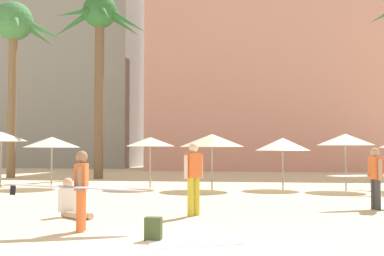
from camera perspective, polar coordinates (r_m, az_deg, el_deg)
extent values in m
cube|color=#DB9989|center=(41.11, 10.04, 7.07)|extent=(20.55, 10.61, 17.12)
cube|color=gray|center=(49.20, -13.91, 9.75)|extent=(13.14, 11.13, 24.31)
cylinder|color=brown|center=(26.83, -11.31, 4.07)|extent=(0.52, 0.52, 9.51)
sphere|color=#2D6B33|center=(27.79, -11.22, 13.86)|extent=(1.92, 1.92, 1.92)
cone|color=#2D6B33|center=(26.97, -8.06, 12.84)|extent=(2.51, 0.73, 1.72)
cone|color=#2D6B33|center=(28.71, -8.42, 12.41)|extent=(1.83, 2.41, 1.25)
cone|color=#2D6B33|center=(29.32, -11.24, 12.07)|extent=(1.24, 2.62, 1.29)
cone|color=#2D6B33|center=(28.24, -14.34, 12.22)|extent=(2.51, 0.59, 1.70)
cone|color=#2D6B33|center=(26.60, -14.07, 13.56)|extent=(1.68, 2.47, 1.36)
cone|color=#2D6B33|center=(26.05, -10.60, 13.62)|extent=(1.56, 2.45, 1.56)
cylinder|color=brown|center=(29.46, -21.15, 3.37)|extent=(0.50, 0.50, 9.28)
sphere|color=#428447|center=(30.29, -21.00, 12.13)|extent=(2.28, 2.28, 2.28)
cone|color=#428447|center=(29.65, -17.77, 11.31)|extent=(2.60, 0.91, 1.56)
cone|color=#428447|center=(31.16, -18.27, 10.75)|extent=(1.66, 2.52, 1.44)
cone|color=#428447|center=(31.86, -20.87, 10.41)|extent=(1.55, 2.53, 1.52)
cone|color=#428447|center=(28.47, -20.69, 12.01)|extent=(1.83, 2.43, 1.50)
cylinder|color=gray|center=(19.60, 11.04, -4.29)|extent=(0.06, 0.06, 2.12)
cone|color=white|center=(19.59, 11.02, -1.96)|extent=(2.27, 2.27, 0.53)
cylinder|color=gray|center=(19.84, -5.14, -4.25)|extent=(0.06, 0.06, 2.16)
cone|color=white|center=(19.83, -5.13, -1.68)|extent=(2.11, 2.11, 0.39)
cylinder|color=gray|center=(20.78, -16.80, -4.05)|extent=(0.06, 0.06, 2.18)
cone|color=white|center=(20.78, -16.77, -1.67)|extent=(2.42, 2.42, 0.45)
cylinder|color=gray|center=(18.98, 2.46, -4.17)|extent=(0.06, 0.06, 2.27)
cone|color=beige|center=(18.98, 2.45, -1.53)|extent=(2.65, 2.65, 0.52)
cylinder|color=gray|center=(22.06, -22.34, -3.57)|extent=(0.06, 0.06, 2.42)
cone|color=white|center=(22.07, -22.30, -0.96)|extent=(2.24, 2.24, 0.41)
cylinder|color=gray|center=(19.58, 18.29, -3.99)|extent=(0.06, 0.06, 2.27)
cone|color=white|center=(19.58, 18.25, -1.34)|extent=(2.25, 2.25, 0.46)
cube|color=white|center=(8.50, 0.10, -13.69)|extent=(1.83, 1.44, 0.01)
cube|color=#3D4B28|center=(8.58, -4.76, -12.19)|extent=(0.31, 0.19, 0.42)
cube|color=#313C20|center=(8.71, -4.55, -12.61)|extent=(0.21, 0.07, 0.18)
cylinder|color=#3D3D42|center=(13.67, 21.77, -7.60)|extent=(0.20, 0.20, 0.83)
cylinder|color=#3D3D42|center=(13.84, 21.36, -7.54)|extent=(0.20, 0.20, 0.83)
cube|color=orange|center=(13.71, 21.51, -4.60)|extent=(0.31, 0.44, 0.60)
sphere|color=tan|center=(13.70, 21.48, -2.76)|extent=(0.29, 0.29, 0.24)
cylinder|color=tan|center=(13.49, 22.03, -4.77)|extent=(0.12, 0.12, 0.57)
cylinder|color=tan|center=(13.93, 21.01, -4.72)|extent=(0.12, 0.12, 0.57)
ellipsoid|color=beige|center=(14.01, 21.22, -5.48)|extent=(2.79, 1.31, 0.09)
ellipsoid|color=#3C7EBB|center=(14.01, 21.22, -5.48)|extent=(2.81, 1.33, 0.06)
cylinder|color=orange|center=(9.80, -13.31, -9.73)|extent=(0.19, 0.19, 0.83)
cylinder|color=orange|center=(9.61, -13.52, -9.88)|extent=(0.19, 0.19, 0.83)
cube|color=orange|center=(9.64, -13.37, -5.82)|extent=(0.29, 0.43, 0.52)
sphere|color=#936B51|center=(9.63, -13.34, -3.43)|extent=(0.28, 0.28, 0.24)
cylinder|color=#936B51|center=(9.89, -13.11, -5.95)|extent=(0.12, 0.12, 0.50)
cylinder|color=#936B51|center=(9.40, -13.65, -6.12)|extent=(0.12, 0.12, 0.50)
ellipsoid|color=#B2B2B7|center=(9.38, -14.03, -7.06)|extent=(2.85, 1.18, 0.23)
ellipsoid|color=#5734A1|center=(9.38, -14.03, -7.06)|extent=(2.86, 1.21, 0.21)
cube|color=black|center=(9.52, -21.08, -7.12)|extent=(0.11, 0.05, 0.19)
cylinder|color=#D1A889|center=(11.61, -13.46, -10.28)|extent=(0.80, 0.68, 0.16)
cylinder|color=#D1A889|center=(11.50, -14.33, -10.34)|extent=(0.80, 0.68, 0.16)
cube|color=white|center=(11.90, -14.99, -8.50)|extent=(0.42, 0.45, 0.57)
sphere|color=#D1A889|center=(11.86, -14.97, -6.47)|extent=(0.34, 0.34, 0.24)
cylinder|color=gold|center=(11.71, 0.56, -8.36)|extent=(0.23, 0.23, 0.94)
cylinder|color=gold|center=(11.58, -0.18, -8.43)|extent=(0.23, 0.23, 0.94)
cube|color=orange|center=(11.59, 0.19, -4.60)|extent=(0.43, 0.45, 0.60)
sphere|color=beige|center=(11.59, 0.19, -2.41)|extent=(0.34, 0.34, 0.24)
cylinder|color=beige|center=(11.76, 1.10, -4.74)|extent=(0.14, 0.14, 0.57)
cylinder|color=beige|center=(11.43, -0.74, -4.80)|extent=(0.14, 0.14, 0.57)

